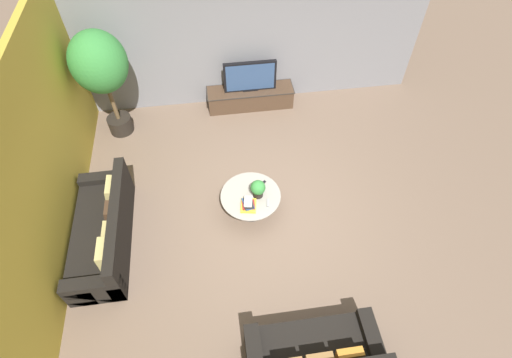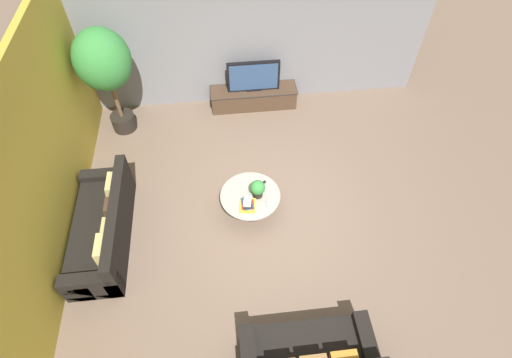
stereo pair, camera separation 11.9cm
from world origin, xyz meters
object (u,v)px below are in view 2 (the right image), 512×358
(coffee_table, at_px, (250,199))
(television, at_px, (253,77))
(potted_palm_tall, at_px, (104,64))
(potted_plant_tabletop, at_px, (258,189))
(media_console, at_px, (254,97))
(couch_by_wall, at_px, (104,228))

(coffee_table, bearing_deg, television, 82.69)
(potted_palm_tall, bearing_deg, coffee_table, -44.45)
(coffee_table, distance_m, potted_plant_tabletop, 0.32)
(media_console, bearing_deg, coffee_table, -97.31)
(television, height_order, potted_palm_tall, potted_palm_tall)
(television, xyz_separation_m, potted_palm_tall, (-2.75, -0.41, 0.80))
(potted_palm_tall, bearing_deg, television, 8.43)
(media_console, relative_size, potted_plant_tabletop, 5.48)
(coffee_table, xyz_separation_m, potted_plant_tabletop, (0.12, -0.01, 0.30))
(television, xyz_separation_m, coffee_table, (-0.35, -2.76, -0.49))
(coffee_table, relative_size, potted_plant_tabletop, 3.03)
(couch_by_wall, height_order, potted_plant_tabletop, couch_by_wall)
(coffee_table, height_order, potted_palm_tall, potted_palm_tall)
(media_console, bearing_deg, television, -90.00)
(couch_by_wall, bearing_deg, television, 137.95)
(television, distance_m, couch_by_wall, 4.19)
(potted_plant_tabletop, bearing_deg, couch_by_wall, -173.02)
(couch_by_wall, xyz_separation_m, potted_palm_tall, (0.03, 2.68, 1.27))
(potted_palm_tall, xyz_separation_m, potted_plant_tabletop, (2.52, -2.37, -0.99))
(potted_palm_tall, bearing_deg, couch_by_wall, -90.70)
(couch_by_wall, relative_size, potted_plant_tabletop, 6.44)
(potted_palm_tall, height_order, potted_plant_tabletop, potted_palm_tall)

